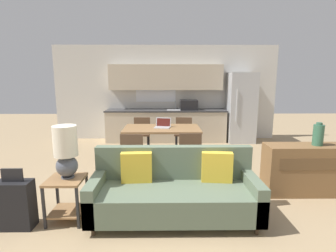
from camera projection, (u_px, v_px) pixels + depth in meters
name	position (u px, v px, depth m)	size (l,w,h in m)	color
ground_plane	(167.00, 221.00, 3.32)	(20.00, 20.00, 0.00)	#9E8460
wall_back	(166.00, 93.00, 7.63)	(6.40, 0.07, 2.70)	silver
kitchen_counter	(166.00, 112.00, 7.42)	(3.37, 0.65, 2.15)	beige
refrigerator	(241.00, 108.00, 7.33)	(0.73, 0.74, 1.93)	#B7BABC
dining_table	(162.00, 130.00, 5.52)	(1.59, 0.93, 0.75)	olive
couch	(174.00, 191.00, 3.38)	(2.09, 0.80, 0.89)	#3D2D1E
side_table	(66.00, 192.00, 3.29)	(0.44, 0.44, 0.55)	olive
table_lamp	(66.00, 151.00, 3.23)	(0.29, 0.29, 0.66)	#4C515B
credenza	(303.00, 169.00, 4.07)	(1.19, 0.43, 0.78)	brown
vase	(318.00, 135.00, 3.96)	(0.15, 0.15, 0.35)	#336047
dining_chair_far_right	(184.00, 132.00, 6.38)	(0.47, 0.47, 0.83)	brown
dining_chair_near_left	(133.00, 151.00, 4.73)	(0.44, 0.44, 0.83)	brown
dining_chair_near_right	(189.00, 150.00, 4.81)	(0.43, 0.43, 0.83)	brown
dining_chair_far_left	(142.00, 132.00, 6.39)	(0.43, 0.43, 0.83)	brown
laptop	(163.00, 125.00, 5.54)	(0.37, 0.32, 0.20)	#B7BABC
suitcase	(15.00, 204.00, 3.13)	(0.41, 0.22, 0.75)	black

